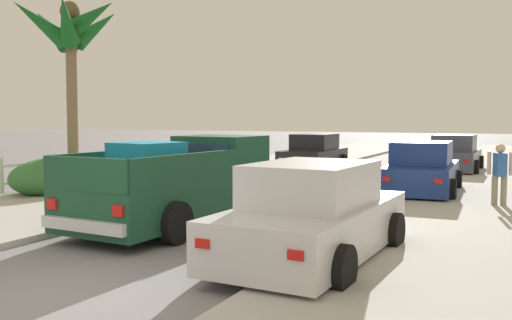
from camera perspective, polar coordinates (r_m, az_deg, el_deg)
The scene contains 14 objects.
ground_plane at distance 7.62m, azimuth -21.83°, elevation -12.81°, with size 160.00×160.00×0.00m, color slate.
sidewalk_left at distance 19.94m, azimuth -5.84°, elevation -1.88°, with size 5.22×60.00×0.12m, color #B2AFA8.
sidewalk_right at distance 17.01m, azimuth 24.17°, elevation -3.31°, with size 5.22×60.00×0.12m, color #B2AFA8.
curb_left at distance 19.34m, azimuth -2.79°, elevation -2.09°, with size 0.16×60.00×0.10m, color silver.
curb_right at distance 17.09m, azimuth 20.11°, elevation -3.19°, with size 0.16×60.00×0.10m, color silver.
pickup_truck at distance 11.65m, azimuth -7.43°, elevation -2.57°, with size 2.43×5.31×1.80m.
car_left_near at distance 23.86m, azimuth 19.58°, elevation 0.48°, with size 2.03×4.26×1.54m.
car_right_near at distance 16.66m, azimuth 16.56°, elevation -1.00°, with size 2.17×4.32×1.54m.
car_left_mid at distance 23.56m, azimuth 5.94°, elevation 0.66°, with size 2.08×4.29×1.54m.
car_left_far at distance 8.56m, azimuth 5.87°, elevation -5.74°, with size 2.15×4.31×1.54m.
palm_tree_left_mid at distance 17.59m, azimuth -18.31°, elevation 12.05°, with size 3.41×3.57×5.66m.
picket_fence at distance 17.28m, azimuth -24.43°, elevation -1.44°, with size 0.06×13.97×1.10m.
hedge_bush at distance 16.78m, azimuth -19.90°, elevation -1.60°, with size 1.80×2.80×1.10m, color #387538.
pedestrian at distance 14.51m, azimuth 23.60°, elevation -1.15°, with size 0.57×0.43×1.59m.
Camera 1 is at (5.42, -4.87, 2.20)m, focal length 39.22 mm.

